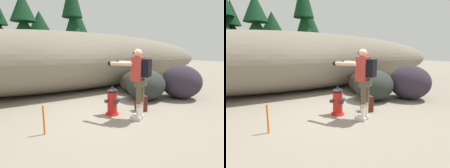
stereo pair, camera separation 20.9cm
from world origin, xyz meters
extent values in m
cube|color=gray|center=(0.00, 0.00, -0.02)|extent=(56.00, 56.00, 0.04)
ellipsoid|color=#756B5B|center=(0.00, 3.51, 1.22)|extent=(15.99, 3.20, 2.44)
cylinder|color=red|center=(-0.23, -0.05, 0.02)|extent=(0.34, 0.34, 0.04)
cylinder|color=red|center=(-0.23, -0.05, 0.32)|extent=(0.25, 0.25, 0.55)
ellipsoid|color=#333338|center=(-0.23, -0.05, 0.64)|extent=(0.27, 0.27, 0.10)
cylinder|color=#333338|center=(-0.23, -0.05, 0.72)|extent=(0.06, 0.06, 0.05)
cylinder|color=#333338|center=(-0.40, -0.05, 0.38)|extent=(0.09, 0.09, 0.09)
cylinder|color=#333338|center=(-0.05, -0.05, 0.38)|extent=(0.09, 0.09, 0.09)
cylinder|color=#333338|center=(-0.23, -0.22, 0.38)|extent=(0.11, 0.09, 0.11)
cube|color=beige|center=(0.02, -0.71, 0.04)|extent=(0.21, 0.28, 0.09)
cylinder|color=white|center=(0.05, -0.76, 0.21)|extent=(0.10, 0.10, 0.24)
cylinder|color=#DBAD89|center=(0.05, -0.76, 0.38)|extent=(0.10, 0.10, 0.10)
cylinder|color=brown|center=(0.05, -0.76, 0.64)|extent=(0.13, 0.13, 0.43)
cube|color=beige|center=(0.20, -0.61, 0.04)|extent=(0.21, 0.28, 0.09)
cylinder|color=white|center=(0.23, -0.66, 0.21)|extent=(0.10, 0.10, 0.24)
cylinder|color=#DBAD89|center=(0.23, -0.66, 0.38)|extent=(0.10, 0.10, 0.10)
cylinder|color=brown|center=(0.23, -0.66, 0.64)|extent=(0.13, 0.13, 0.43)
cube|color=brown|center=(0.14, -0.71, 0.90)|extent=(0.38, 0.33, 0.16)
cube|color=#B2332D|center=(0.11, -0.66, 1.23)|extent=(0.43, 0.38, 0.56)
cube|color=black|center=(0.21, -0.83, 1.26)|extent=(0.32, 0.28, 0.40)
sphere|color=#DBAD89|center=(0.10, -0.64, 1.59)|extent=(0.20, 0.20, 0.20)
cube|color=black|center=(0.06, -0.57, 1.60)|extent=(0.14, 0.09, 0.04)
cylinder|color=#DBAD89|center=(-0.26, -0.44, 1.35)|extent=(0.36, 0.55, 0.09)
sphere|color=black|center=(-0.39, -0.21, 1.35)|extent=(0.11, 0.11, 0.11)
cylinder|color=#DBAD89|center=(0.12, -0.23, 1.35)|extent=(0.36, 0.55, 0.09)
sphere|color=black|center=(-0.01, 0.01, 1.35)|extent=(0.11, 0.11, 0.11)
cube|color=#511E19|center=(0.62, -0.24, 0.22)|extent=(0.24, 0.32, 0.44)
cube|color=#511E19|center=(0.49, -0.22, 0.15)|extent=(0.09, 0.22, 0.20)
torus|color=black|center=(0.62, -0.24, 0.46)|extent=(0.10, 0.10, 0.02)
cube|color=black|center=(0.72, -0.33, 0.22)|extent=(0.04, 0.05, 0.37)
cube|color=black|center=(0.74, -0.17, 0.22)|extent=(0.04, 0.05, 0.37)
ellipsoid|color=#262D29|center=(1.52, 0.58, 0.52)|extent=(1.68, 1.62, 1.03)
ellipsoid|color=#2B242F|center=(2.73, 0.10, 0.58)|extent=(1.67, 1.75, 1.16)
ellipsoid|color=#2D2723|center=(1.90, 1.64, 0.43)|extent=(1.63, 1.62, 0.86)
ellipsoid|color=#2D291C|center=(2.76, 1.40, 0.34)|extent=(0.85, 1.02, 0.67)
cylinder|color=#47331E|center=(-2.30, 11.55, 0.85)|extent=(0.23, 0.23, 1.70)
cylinder|color=#47331E|center=(-0.89, 9.76, 0.84)|extent=(0.30, 0.30, 1.67)
cone|color=#0F3319|center=(-0.89, 9.76, 2.81)|extent=(2.49, 2.49, 2.28)
cone|color=#0F3319|center=(-0.89, 9.76, 4.52)|extent=(1.62, 1.62, 1.90)
cylinder|color=#47331E|center=(0.46, 11.50, 0.60)|extent=(0.34, 0.34, 1.19)
cone|color=#0F3319|center=(0.46, 11.50, 2.25)|extent=(2.85, 2.85, 2.11)
cone|color=#0F3319|center=(0.46, 11.50, 3.83)|extent=(1.85, 1.85, 1.76)
cylinder|color=#47331E|center=(2.19, 8.98, 0.58)|extent=(0.27, 0.27, 1.17)
cone|color=#0F3319|center=(2.19, 8.98, 2.87)|extent=(2.23, 2.23, 3.40)
cylinder|color=#47331E|center=(3.27, 10.79, 0.53)|extent=(0.32, 0.32, 1.05)
cone|color=#0F3319|center=(3.27, 10.79, 2.30)|extent=(2.64, 2.64, 2.49)
cone|color=#0F3319|center=(3.27, 10.79, 4.16)|extent=(1.72, 1.72, 2.07)
cylinder|color=#E55914|center=(-2.00, -0.31, 0.30)|extent=(0.04, 0.04, 0.60)
camera|label=1|loc=(-2.69, -3.90, 1.64)|focal=29.15mm
camera|label=2|loc=(-2.51, -4.01, 1.64)|focal=29.15mm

